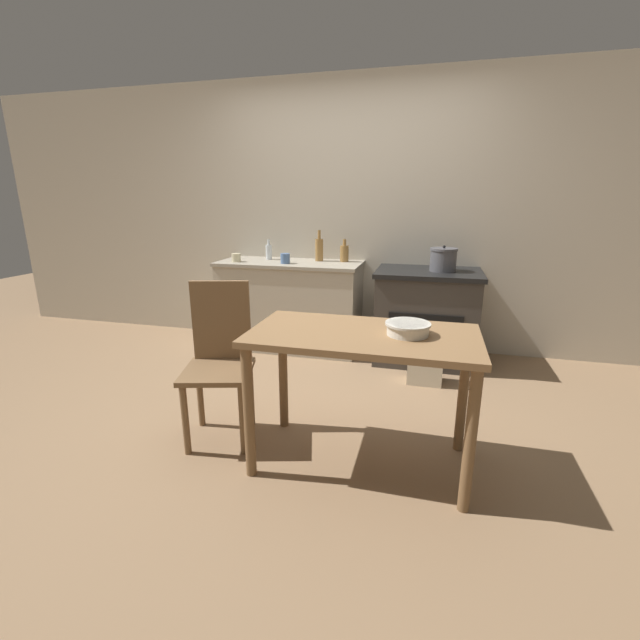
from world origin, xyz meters
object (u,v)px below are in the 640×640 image
object	(u,v)px
bottle_left	(319,249)
cup_center_left	(285,258)
work_table	(363,353)
chair	(220,357)
flour_sack	(425,365)
stock_pot	(443,260)
mixing_bowl_large	(408,328)
bottle_mid_left	(344,253)
bottle_far_left	(269,252)
cup_center	(236,258)
stove	(426,316)

from	to	relation	value
bottle_left	cup_center_left	bearing A→B (deg)	-137.15
work_table	chair	bearing A→B (deg)	174.04
flour_sack	stock_pot	world-z (taller)	stock_pot
chair	mixing_bowl_large	world-z (taller)	chair
flour_sack	cup_center_left	distance (m)	1.60
mixing_bowl_large	bottle_mid_left	world-z (taller)	bottle_mid_left
stock_pot	bottle_far_left	xyz separation A→B (m)	(-1.67, 0.15, 0.00)
work_table	bottle_mid_left	size ratio (longest dim) A/B	5.57
cup_center	stock_pot	bearing A→B (deg)	2.70
stock_pot	bottle_mid_left	bearing A→B (deg)	168.63
stock_pot	mixing_bowl_large	xyz separation A→B (m)	(-0.19, -1.71, -0.13)
work_table	mixing_bowl_large	world-z (taller)	mixing_bowl_large
work_table	cup_center_left	distance (m)	1.95
stock_pot	bottle_mid_left	distance (m)	0.93
bottle_far_left	cup_center	size ratio (longest dim) A/B	2.30
mixing_bowl_large	cup_center_left	distance (m)	2.05
cup_center_left	work_table	bearing A→B (deg)	-58.78
bottle_left	flour_sack	bearing A→B (deg)	-32.92
work_table	bottle_left	xyz separation A→B (m)	(-0.74, 1.90, 0.32)
chair	bottle_mid_left	xyz separation A→B (m)	(0.40, 1.82, 0.43)
bottle_left	cup_center	xyz separation A→B (m)	(-0.76, -0.26, -0.07)
chair	cup_center_left	distance (m)	1.62
bottle_far_left	chair	bearing A→B (deg)	-78.62
bottle_far_left	bottle_left	bearing A→B (deg)	2.03
chair	bottle_far_left	xyz separation A→B (m)	(-0.36, 1.79, 0.43)
stove	cup_center_left	world-z (taller)	cup_center_left
chair	mixing_bowl_large	size ratio (longest dim) A/B	4.15
cup_center	work_table	bearing A→B (deg)	-47.67
chair	flour_sack	bearing A→B (deg)	27.03
stock_pot	bottle_far_left	size ratio (longest dim) A/B	1.19
chair	bottle_mid_left	world-z (taller)	bottle_mid_left
work_table	stock_pot	size ratio (longest dim) A/B	5.09
cup_center_left	bottle_mid_left	bearing A→B (deg)	26.84
work_table	cup_center	world-z (taller)	cup_center
mixing_bowl_large	bottle_left	bearing A→B (deg)	117.17
stock_pot	cup_center	bearing A→B (deg)	-177.30
stock_pot	work_table	bearing A→B (deg)	-103.55
stock_pot	bottle_far_left	distance (m)	1.68
work_table	bottle_mid_left	world-z (taller)	bottle_mid_left
chair	flour_sack	world-z (taller)	chair
bottle_far_left	bottle_left	xyz separation A→B (m)	(0.51, 0.02, 0.04)
work_table	stock_pot	distance (m)	1.80
stove	chair	distance (m)	2.04
work_table	mixing_bowl_large	xyz separation A→B (m)	(0.23, 0.02, 0.15)
cup_center	bottle_far_left	bearing A→B (deg)	45.19
bottle_mid_left	flour_sack	bearing A→B (deg)	-40.61
work_table	bottle_mid_left	bearing A→B (deg)	104.47
flour_sack	cup_center	bearing A→B (deg)	166.69
stove	work_table	distance (m)	1.78
cup_center	chair	bearing A→B (deg)	-68.79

